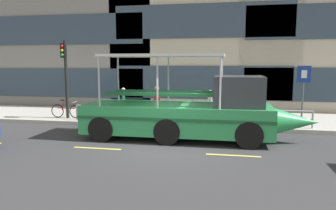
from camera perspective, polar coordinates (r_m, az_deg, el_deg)
The scene contains 13 objects.
ground_plane at distance 12.07m, azimuth -0.11°, elevation -7.17°, with size 120.00×120.00×0.00m, color #333335.
sidewalk at distance 17.46m, azimuth 3.37°, elevation -2.32°, with size 32.00×4.80×0.18m, color #A8A59E.
curb_edge at distance 15.03m, azimuth 2.13°, elevation -3.90°, with size 32.00×0.18×0.18m, color #B2ADA3.
lane_centreline at distance 11.23m, azimuth -0.97°, elevation -8.27°, with size 25.80×0.12×0.01m.
curb_guardrail at distance 15.22m, azimuth 3.35°, elevation -1.39°, with size 11.28×0.09×0.79m.
traffic_light_pole at distance 17.42m, azimuth -17.74°, elevation 5.73°, with size 0.24×0.46×4.05m.
parking_sign at distance 16.05m, azimuth 22.87°, elevation 3.28°, with size 0.60×0.12×2.75m.
leaned_bicycle at distance 17.75m, azimuth -17.55°, elevation -0.97°, with size 1.74×0.46×0.96m.
duck_tour_boat at distance 12.91m, azimuth 4.02°, elevation -1.30°, with size 9.29×2.55×3.39m.
pedestrian_near_bow at distance 16.34m, azimuth 14.08°, elevation 0.84°, with size 0.43×0.34×1.74m.
pedestrian_mid_left at distance 16.62m, azimuth 7.45°, elevation 0.62°, with size 0.25×0.42×1.51m.
pedestrian_mid_right at distance 16.37m, azimuth -2.00°, elevation 1.01°, with size 0.41×0.34×1.71m.
pedestrian_near_stern at distance 17.45m, azimuth -7.91°, elevation 1.03°, with size 0.25×0.43×1.56m.
Camera 1 is at (2.21, -11.47, 3.04)m, focal length 34.38 mm.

